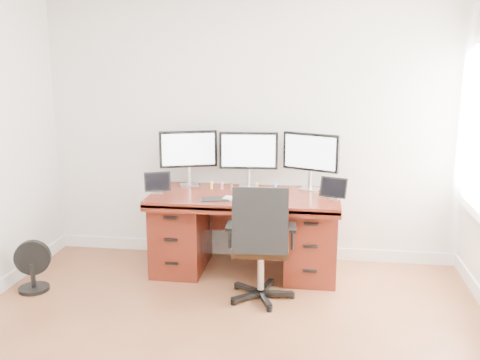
# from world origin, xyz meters

# --- Properties ---
(back_wall) EXTENTS (4.00, 0.10, 2.70)m
(back_wall) POSITION_xyz_m (0.00, 2.25, 1.35)
(back_wall) COLOR white
(back_wall) RESTS_ON ground
(desk) EXTENTS (1.70, 0.80, 0.75)m
(desk) POSITION_xyz_m (0.00, 1.83, 0.40)
(desk) COLOR #551A11
(desk) RESTS_ON ground
(office_chair) EXTENTS (0.58, 0.56, 0.99)m
(office_chair) POSITION_xyz_m (0.21, 1.23, 0.33)
(office_chair) COLOR black
(office_chair) RESTS_ON ground
(floor_fan) EXTENTS (0.31, 0.26, 0.44)m
(floor_fan) POSITION_xyz_m (-1.74, 1.14, 0.21)
(floor_fan) COLOR black
(floor_fan) RESTS_ON ground
(monitor_left) EXTENTS (0.53, 0.21, 0.53)m
(monitor_left) POSITION_xyz_m (-0.58, 2.07, 1.09)
(monitor_left) COLOR silver
(monitor_left) RESTS_ON desk
(monitor_center) EXTENTS (0.55, 0.15, 0.53)m
(monitor_center) POSITION_xyz_m (0.00, 2.07, 1.09)
(monitor_center) COLOR silver
(monitor_center) RESTS_ON desk
(monitor_right) EXTENTS (0.52, 0.25, 0.53)m
(monitor_right) POSITION_xyz_m (0.58, 2.07, 1.09)
(monitor_right) COLOR silver
(monitor_right) RESTS_ON desk
(tablet_left) EXTENTS (0.25, 0.15, 0.19)m
(tablet_left) POSITION_xyz_m (-0.80, 1.75, 0.84)
(tablet_left) COLOR silver
(tablet_left) RESTS_ON desk
(tablet_right) EXTENTS (0.25, 0.14, 0.19)m
(tablet_right) POSITION_xyz_m (0.79, 1.75, 0.84)
(tablet_right) COLOR silver
(tablet_right) RESTS_ON desk
(keyboard) EXTENTS (0.27, 0.15, 0.01)m
(keyboard) POSITION_xyz_m (-0.03, 1.61, 0.76)
(keyboard) COLOR white
(keyboard) RESTS_ON desk
(trackpad) EXTENTS (0.17, 0.17, 0.01)m
(trackpad) POSITION_xyz_m (0.29, 1.65, 0.76)
(trackpad) COLOR silver
(trackpad) RESTS_ON desk
(drawing_tablet) EXTENTS (0.27, 0.20, 0.01)m
(drawing_tablet) POSITION_xyz_m (-0.23, 1.58, 0.76)
(drawing_tablet) COLOR black
(drawing_tablet) RESTS_ON desk
(phone) EXTENTS (0.13, 0.07, 0.01)m
(phone) POSITION_xyz_m (0.02, 1.76, 0.76)
(phone) COLOR black
(phone) RESTS_ON desk
(figurine_orange) EXTENTS (0.03, 0.03, 0.08)m
(figurine_orange) POSITION_xyz_m (-0.33, 1.95, 0.79)
(figurine_orange) COLOR gold
(figurine_orange) RESTS_ON desk
(figurine_pink) EXTENTS (0.03, 0.03, 0.08)m
(figurine_pink) POSITION_xyz_m (-0.24, 1.95, 0.79)
(figurine_pink) COLOR pink
(figurine_pink) RESTS_ON desk
(figurine_brown) EXTENTS (0.03, 0.03, 0.08)m
(figurine_brown) POSITION_xyz_m (-0.15, 1.95, 0.79)
(figurine_brown) COLOR brown
(figurine_brown) RESTS_ON desk
(figurine_yellow) EXTENTS (0.03, 0.03, 0.08)m
(figurine_yellow) POSITION_xyz_m (0.09, 1.95, 0.79)
(figurine_yellow) COLOR #D2C459
(figurine_yellow) RESTS_ON desk
(figurine_blue) EXTENTS (0.03, 0.03, 0.08)m
(figurine_blue) POSITION_xyz_m (0.27, 1.95, 0.79)
(figurine_blue) COLOR #5386EE
(figurine_blue) RESTS_ON desk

